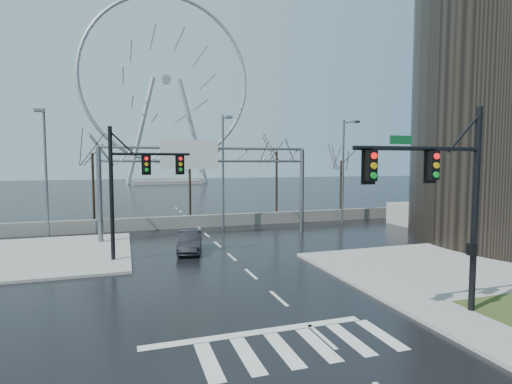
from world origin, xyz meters
name	(u,v)px	position (x,y,z in m)	size (l,w,h in m)	color
ground	(279,298)	(0.00, 0.00, 0.00)	(260.00, 260.00, 0.00)	black
sidewalk_right_ext	(432,266)	(10.00, 2.00, 0.07)	(12.00, 10.00, 0.15)	gray
sidewalk_far	(48,254)	(-11.00, 12.00, 0.07)	(10.00, 12.00, 0.15)	gray
barrier_wall	(198,221)	(0.00, 20.00, 0.55)	(52.00, 0.50, 1.10)	slate
signal_mast_near	(448,190)	(5.14, -4.04, 4.87)	(5.52, 0.41, 8.00)	black
signal_mast_far	(131,180)	(-5.87, 8.96, 4.83)	(4.72, 0.41, 8.00)	black
sign_gantry	(204,172)	(-0.38, 14.96, 5.18)	(16.36, 0.40, 7.60)	slate
streetlight_left	(45,163)	(-12.00, 18.16, 5.89)	(0.50, 2.55, 10.00)	slate
streetlight_mid	(224,162)	(2.00, 18.16, 5.89)	(0.50, 2.55, 10.00)	slate
streetlight_right	(345,162)	(14.00, 18.16, 5.89)	(0.50, 2.55, 10.00)	slate
tree_left	(92,161)	(-9.00, 23.50, 5.98)	(3.75, 3.75, 7.50)	black
tree_center	(190,170)	(0.00, 24.50, 5.17)	(3.25, 3.25, 6.50)	black
tree_right	(277,159)	(9.00, 23.50, 6.22)	(3.90, 3.90, 7.80)	black
tree_far_right	(341,167)	(17.00, 24.00, 5.41)	(3.40, 3.40, 6.80)	black
ferris_wheel	(166,87)	(5.00, 95.00, 26.13)	(45.00, 6.00, 50.91)	gray
car	(190,242)	(-2.26, 10.22, 0.67)	(1.43, 4.09, 1.35)	black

